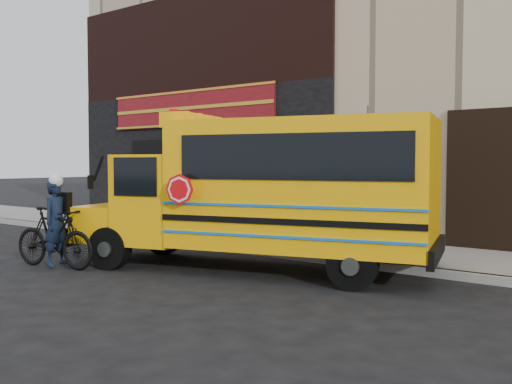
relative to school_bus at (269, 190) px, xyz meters
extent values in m
plane|color=black|center=(-1.08, -1.24, -1.51)|extent=(120.00, 120.00, 0.00)
cube|color=#979892|center=(-1.08, 1.36, -1.43)|extent=(40.00, 0.20, 0.15)
cube|color=gray|center=(-1.08, 2.86, -1.43)|extent=(40.00, 3.00, 0.15)
cube|color=beige|center=(-1.08, 9.26, 4.64)|extent=(20.00, 10.00, 12.00)
cube|color=black|center=(-6.08, 4.31, 0.64)|extent=(10.00, 0.30, 4.00)
cube|color=black|center=(-6.08, 4.31, 4.14)|extent=(10.00, 0.28, 3.00)
cube|color=#5B0D12|center=(-6.08, 4.14, 2.14)|extent=(6.50, 0.12, 1.10)
cube|color=black|center=(-7.88, 4.16, -0.11)|extent=(1.30, 0.10, 2.50)
cube|color=black|center=(-4.28, 4.16, -0.11)|extent=(1.30, 0.10, 2.50)
cylinder|color=black|center=(-2.48, -1.66, -1.11)|extent=(0.85, 0.48, 0.80)
cylinder|color=black|center=(-2.98, 0.17, -1.11)|extent=(0.85, 0.48, 0.80)
cylinder|color=black|center=(1.96, -0.44, -1.11)|extent=(0.85, 0.48, 0.80)
cylinder|color=black|center=(1.45, 1.39, -1.11)|extent=(0.85, 0.48, 0.80)
cube|color=#FFAD05|center=(-3.16, -0.87, -0.71)|extent=(1.50, 2.19, 0.70)
cube|color=black|center=(-3.69, -1.01, -0.96)|extent=(0.66, 2.01, 0.35)
cube|color=#FFAD05|center=(-2.10, -0.57, -0.21)|extent=(1.71, 2.34, 1.70)
cube|color=black|center=(-2.65, -0.73, 0.19)|extent=(0.54, 1.75, 0.90)
cube|color=#FFAD05|center=(0.65, 0.18, 0.11)|extent=(4.92, 3.32, 2.25)
cube|color=black|center=(2.84, 0.79, -0.96)|extent=(0.70, 2.15, 0.30)
cube|color=black|center=(1.04, -0.86, 0.59)|extent=(3.77, 1.07, 0.75)
cube|color=#FFAD05|center=(-1.52, -0.41, 1.27)|extent=(0.91, 1.68, 0.28)
cylinder|color=red|center=(-0.74, -1.55, 0.04)|extent=(0.51, 0.17, 0.52)
cylinder|color=#3E4642|center=(1.31, 1.35, 0.02)|extent=(0.07, 0.07, 3.06)
cube|color=red|center=(1.30, 1.27, 0.98)|extent=(0.06, 0.27, 0.38)
cube|color=white|center=(1.30, 1.27, 0.50)|extent=(0.06, 0.27, 0.34)
imported|color=black|center=(-3.43, -2.22, -0.93)|extent=(2.00, 0.89, 1.16)
imported|color=black|center=(-3.40, -2.17, -0.69)|extent=(0.50, 0.66, 1.63)
camera|label=1|loc=(6.17, -8.39, 0.50)|focal=40.00mm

